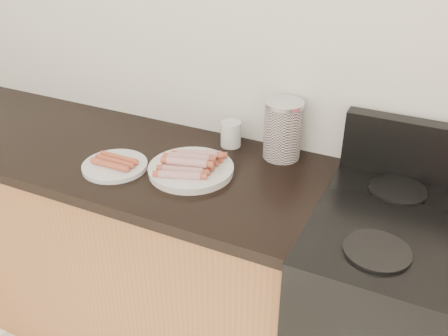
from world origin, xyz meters
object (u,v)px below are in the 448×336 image
at_px(side_plate, 115,166).
at_px(mug, 231,134).
at_px(main_plate, 191,170).
at_px(canister, 283,130).

bearing_deg(side_plate, mug, 48.89).
xyz_separation_m(side_plate, mug, (0.29, 0.33, 0.04)).
bearing_deg(main_plate, side_plate, -161.34).
height_order(canister, mug, canister).
bearing_deg(canister, mug, 180.00).
xyz_separation_m(main_plate, side_plate, (-0.26, -0.09, -0.00)).
bearing_deg(main_plate, mug, 81.93).
bearing_deg(main_plate, canister, 46.07).
relative_size(main_plate, canister, 1.36).
bearing_deg(mug, side_plate, -131.11).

